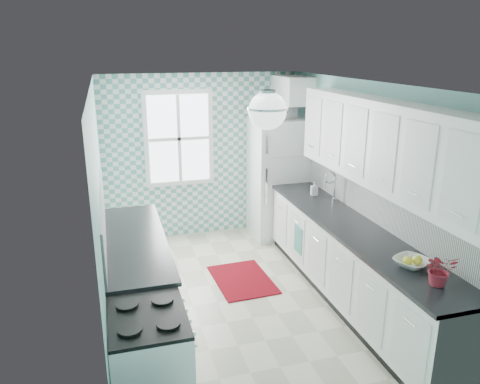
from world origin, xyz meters
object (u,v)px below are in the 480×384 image
object	(u,v)px
ceiling_light	(267,110)
fridge	(278,178)
fruit_bowl	(412,262)
microwave	(279,110)
potted_plant	(440,270)
sink	(321,203)
stove	(151,365)

from	to	relation	value
ceiling_light	fridge	bearing A→B (deg)	67.00
fruit_bowl	microwave	world-z (taller)	microwave
fridge	fruit_bowl	distance (m)	3.24
microwave	potted_plant	bearing A→B (deg)	93.37
ceiling_light	microwave	xyz separation A→B (m)	(1.11, 2.62, -0.35)
potted_plant	ceiling_light	bearing A→B (deg)	140.40
ceiling_light	microwave	size ratio (longest dim) A/B	0.76
fruit_bowl	sink	bearing A→B (deg)	89.88
fruit_bowl	stove	bearing A→B (deg)	-177.18
fridge	stove	world-z (taller)	fridge
sink	microwave	world-z (taller)	microwave
fruit_bowl	potted_plant	size ratio (longest dim) A/B	1.07
fridge	sink	distance (m)	1.35
ceiling_light	fridge	distance (m)	3.17
fruit_bowl	ceiling_light	bearing A→B (deg)	152.37
stove	fruit_bowl	xyz separation A→B (m)	(2.40, 0.12, 0.51)
fridge	fruit_bowl	size ratio (longest dim) A/B	6.00
stove	fruit_bowl	world-z (taller)	fruit_bowl
stove	microwave	distance (m)	4.34
fridge	fruit_bowl	bearing A→B (deg)	-90.58
potted_plant	microwave	xyz separation A→B (m)	(-0.09, 3.61, 0.89)
stove	potted_plant	bearing A→B (deg)	-9.02
stove	microwave	xyz separation A→B (m)	(2.31, 3.36, 1.50)
potted_plant	sink	bearing A→B (deg)	89.90
fridge	potted_plant	xyz separation A→B (m)	(0.09, -3.61, 0.16)
ceiling_light	fridge	xyz separation A→B (m)	(1.11, 2.61, -1.40)
stove	potted_plant	size ratio (longest dim) A/B	3.14
fridge	sink	bearing A→B (deg)	-88.17
fridge	fruit_bowl	xyz separation A→B (m)	(0.09, -3.24, 0.06)
fridge	microwave	bearing A→B (deg)	51.31
ceiling_light	sink	world-z (taller)	ceiling_light
fridge	ceiling_light	bearing A→B (deg)	-115.17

